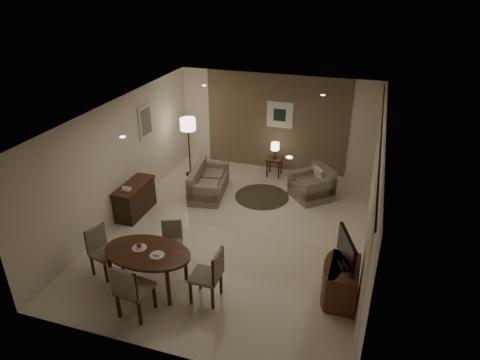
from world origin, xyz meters
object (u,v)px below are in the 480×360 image
(chair_near, at_px, (135,288))
(chair_right, at_px, (206,275))
(chair_far, at_px, (172,244))
(sofa, at_px, (209,181))
(armchair, at_px, (312,183))
(tv_cabinet, at_px, (343,283))
(console_desk, at_px, (135,199))
(side_table, at_px, (274,167))
(dining_table, at_px, (149,269))
(floor_lamp, at_px, (189,147))
(chair_left, at_px, (105,253))

(chair_near, relative_size, chair_right, 1.05)
(chair_right, bearing_deg, chair_far, -126.89)
(chair_far, height_order, chair_right, chair_right)
(sofa, distance_m, armchair, 2.58)
(tv_cabinet, bearing_deg, console_desk, 162.95)
(tv_cabinet, bearing_deg, chair_right, -162.61)
(chair_far, bearing_deg, sofa, 75.55)
(console_desk, height_order, chair_far, chair_far)
(sofa, relative_size, side_table, 2.95)
(console_desk, distance_m, dining_table, 2.69)
(chair_far, xyz_separation_m, floor_lamp, (-1.27, 3.76, 0.40))
(dining_table, height_order, armchair, armchair)
(dining_table, distance_m, chair_left, 0.94)
(chair_far, xyz_separation_m, chair_right, (1.01, -0.77, 0.08))
(chair_far, distance_m, armchair, 4.06)
(tv_cabinet, bearing_deg, sofa, 141.03)
(chair_far, distance_m, floor_lamp, 3.99)
(armchair, distance_m, floor_lamp, 3.46)
(floor_lamp, bearing_deg, dining_table, -75.27)
(chair_left, xyz_separation_m, floor_lamp, (-0.25, 4.45, 0.35))
(console_desk, height_order, floor_lamp, floor_lamp)
(chair_right, bearing_deg, tv_cabinet, 107.89)
(console_desk, distance_m, armchair, 4.28)
(console_desk, distance_m, chair_right, 3.44)
(dining_table, relative_size, chair_far, 1.90)
(chair_right, height_order, floor_lamp, floor_lamp)
(chair_left, height_order, floor_lamp, floor_lamp)
(sofa, bearing_deg, chair_right, -168.22)
(chair_right, distance_m, side_table, 5.18)
(side_table, bearing_deg, tv_cabinet, -62.90)
(dining_table, distance_m, chair_right, 1.10)
(sofa, bearing_deg, chair_near, 176.45)
(tv_cabinet, xyz_separation_m, dining_table, (-3.34, -0.70, 0.02))
(chair_near, distance_m, floor_lamp, 5.37)
(chair_near, xyz_separation_m, sofa, (-0.40, 4.30, -0.16))
(console_desk, xyz_separation_m, armchair, (3.78, 2.01, 0.03))
(armchair, xyz_separation_m, floor_lamp, (-3.42, 0.32, 0.41))
(chair_left, height_order, side_table, chair_left)
(chair_left, relative_size, armchair, 1.04)
(console_desk, distance_m, floor_lamp, 2.39)
(chair_far, xyz_separation_m, side_table, (0.97, 4.40, -0.16))
(chair_near, distance_m, side_table, 5.92)
(sofa, distance_m, side_table, 2.04)
(dining_table, relative_size, chair_right, 1.59)
(dining_table, xyz_separation_m, chair_left, (-0.94, 0.07, 0.09))
(dining_table, relative_size, chair_near, 1.52)
(chair_near, height_order, sofa, chair_near)
(tv_cabinet, height_order, floor_lamp, floor_lamp)
(tv_cabinet, bearing_deg, side_table, 117.10)
(chair_far, bearing_deg, chair_near, -110.10)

